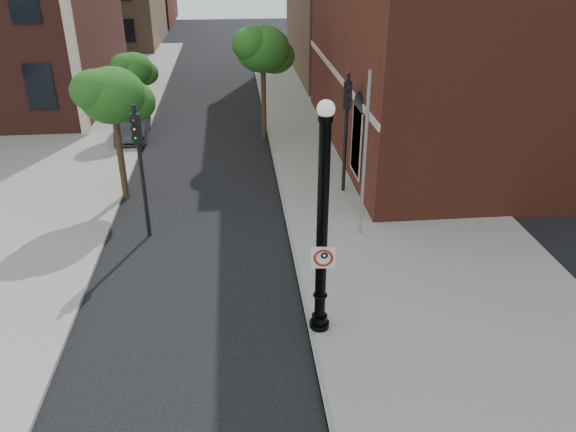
{
  "coord_description": "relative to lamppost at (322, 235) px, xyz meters",
  "views": [
    {
      "loc": [
        0.38,
        -10.83,
        9.02
      ],
      "look_at": [
        1.65,
        2.0,
        2.54
      ],
      "focal_mm": 35.0,
      "sensor_mm": 36.0,
      "label": 1
    }
  ],
  "objects": [
    {
      "name": "no_parking_sign",
      "position": [
        0.02,
        -0.15,
        -0.5
      ],
      "size": [
        0.58,
        0.11,
        0.58
      ],
      "rotation": [
        0.0,
        0.0,
        -0.12
      ],
      "color": "white",
      "rests_on": "ground"
    },
    {
      "name": "ground",
      "position": [
        -2.3,
        -0.49,
        -2.75
      ],
      "size": [
        120.0,
        120.0,
        0.0
      ],
      "primitive_type": "plane",
      "color": "black",
      "rests_on": "ground"
    },
    {
      "name": "street_tree_a",
      "position": [
        -6.12,
        8.71,
        1.16
      ],
      "size": [
        2.75,
        2.49,
        4.96
      ],
      "color": "black",
      "rests_on": "ground"
    },
    {
      "name": "street_tree_b",
      "position": [
        -6.67,
        17.02,
        0.35
      ],
      "size": [
        2.19,
        1.98,
        3.95
      ],
      "color": "black",
      "rests_on": "ground"
    },
    {
      "name": "traffic_signal_left",
      "position": [
        -4.91,
        5.54,
        0.25
      ],
      "size": [
        0.35,
        0.39,
        4.46
      ],
      "rotation": [
        0.0,
        0.0,
        0.32
      ],
      "color": "black",
      "rests_on": "ground"
    },
    {
      "name": "traffic_signal_right",
      "position": [
        2.18,
        8.32,
        0.36
      ],
      "size": [
        0.31,
        0.39,
        4.62
      ],
      "rotation": [
        0.0,
        0.0,
        -0.09
      ],
      "color": "black",
      "rests_on": "ground"
    },
    {
      "name": "sidewalk_right",
      "position": [
        3.7,
        9.51,
        -2.69
      ],
      "size": [
        8.0,
        60.0,
        0.12
      ],
      "primitive_type": "cube",
      "color": "gray",
      "rests_on": "ground"
    },
    {
      "name": "sidewalk_left",
      "position": [
        -11.3,
        17.51,
        -2.69
      ],
      "size": [
        10.0,
        50.0,
        0.12
      ],
      "primitive_type": "cube",
      "color": "gray",
      "rests_on": "ground"
    },
    {
      "name": "parked_car",
      "position": [
        -6.89,
        15.97,
        -2.09
      ],
      "size": [
        1.62,
        4.12,
        1.33
      ],
      "primitive_type": "imported",
      "rotation": [
        0.0,
        0.0,
        0.05
      ],
      "color": "#28282D",
      "rests_on": "ground"
    },
    {
      "name": "street_tree_c",
      "position": [
        -0.43,
        15.31,
        1.47
      ],
      "size": [
        2.97,
        2.69,
        5.36
      ],
      "color": "black",
      "rests_on": "ground"
    },
    {
      "name": "utility_pole",
      "position": [
        2.08,
        4.81,
        -0.0
      ],
      "size": [
        0.11,
        0.11,
        5.5
      ],
      "primitive_type": "cylinder",
      "color": "#999999",
      "rests_on": "ground"
    },
    {
      "name": "lamppost",
      "position": [
        0.0,
        0.0,
        0.0
      ],
      "size": [
        0.5,
        0.5,
        5.96
      ],
      "color": "black",
      "rests_on": "ground"
    },
    {
      "name": "curb_edge",
      "position": [
        -0.25,
        9.51,
        -2.68
      ],
      "size": [
        0.1,
        60.0,
        0.14
      ],
      "primitive_type": "cube",
      "color": "gray",
      "rests_on": "ground"
    }
  ]
}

